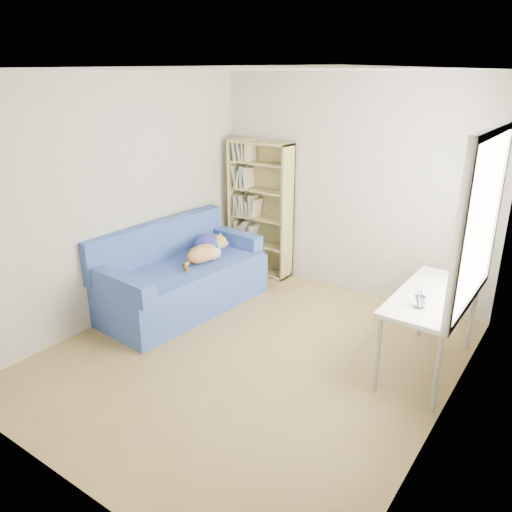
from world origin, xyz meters
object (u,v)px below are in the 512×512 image
Objects in this scene: pen_cup at (420,300)px; sofa at (181,277)px; bookshelf at (260,214)px; desk at (433,302)px.

sofa is at bearing 179.42° from pen_cup.
sofa reaches higher than pen_cup.
desk is (2.62, -1.11, -0.13)m from bookshelf.
pen_cup is (-0.02, -0.33, 0.13)m from desk.
pen_cup is at bearing -94.28° from desk.
desk is 7.58× the size of pen_cup.
pen_cup reaches higher than desk.
sofa is 12.01× the size of pen_cup.
sofa is 1.49m from bookshelf.
sofa is at bearing -173.77° from desk.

